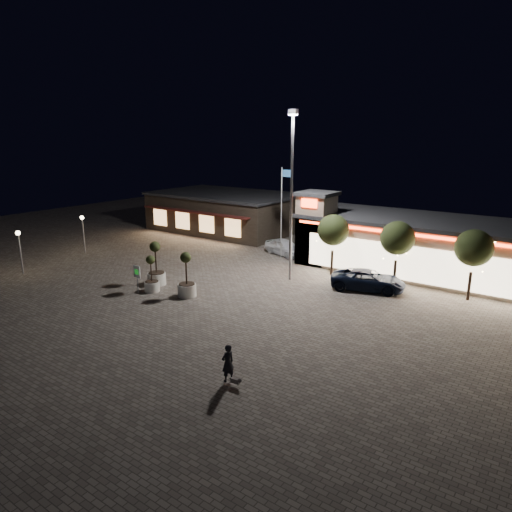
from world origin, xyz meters
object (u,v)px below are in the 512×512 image
Objects in this scene: planter_left at (156,271)px; planter_mid at (152,280)px; pedestrian at (228,363)px; white_sedan at (285,247)px; pickup_truck at (368,280)px; valet_sign at (137,274)px.

planter_mid is (0.84, -1.22, -0.20)m from planter_left.
planter_left is 1.50m from planter_mid.
planter_mid is at bearing -101.87° from pedestrian.
white_sedan is 1.34× the size of planter_left.
pedestrian is at bearing 162.59° from pickup_truck.
planter_left is at bearing -174.69° from white_sedan.
pickup_truck is at bearing 38.38° from valet_sign.
planter_left is at bearing -104.51° from pedestrian.
pickup_truck is 11.08m from white_sedan.
pickup_truck is 1.58× the size of planter_left.
planter_left is (-3.09, -12.73, 0.26)m from white_sedan.
planter_mid reaches higher than valet_sign.
planter_mid is at bearing 65.30° from valet_sign.
pedestrian is 0.66× the size of planter_mid.
planter_mid is (-11.96, 6.37, -0.06)m from pedestrian.
white_sedan is 1.68× the size of planter_mid.
pedestrian is at bearing -30.67° from planter_left.
pickup_truck is 16.11m from valet_sign.
white_sedan is 14.14m from planter_mid.
valet_sign is (0.42, -2.12, 0.39)m from planter_left.
valet_sign is (-12.62, -9.99, 0.68)m from pickup_truck.
white_sedan is at bearing -138.32° from pedestrian.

